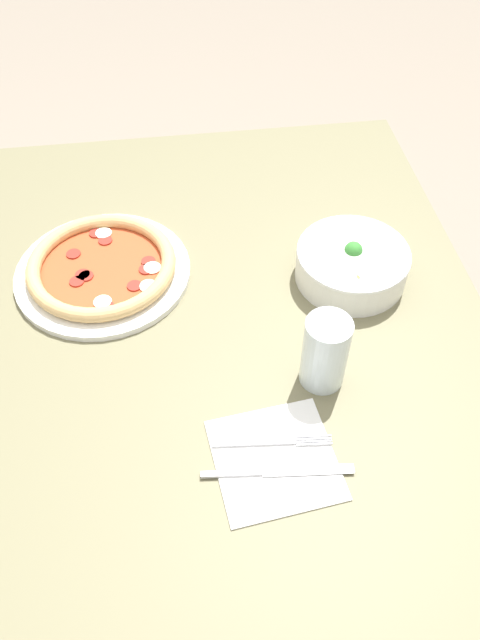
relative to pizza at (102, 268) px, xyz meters
name	(u,v)px	position (x,y,z in m)	size (l,w,h in m)	color
ground_plane	(201,510)	(0.14, 0.13, -0.75)	(8.00, 8.00, 0.00)	gray
dining_table	(184,361)	(0.14, 0.13, -0.11)	(1.15, 1.05, 0.73)	#706B4C
pizza	(102,268)	(0.00, 0.00, 0.00)	(0.31, 0.31, 0.04)	white
bowl	(352,263)	(0.06, 0.44, 0.02)	(0.20, 0.20, 0.08)	white
napkin	(275,459)	(0.41, 0.24, -0.02)	(0.19, 0.19, 0.00)	white
fork	(271,442)	(0.38, 0.24, -0.01)	(0.03, 0.17, 0.00)	silver
knife	(271,472)	(0.43, 0.23, -0.01)	(0.03, 0.21, 0.01)	silver
glass	(325,352)	(0.28, 0.34, 0.05)	(0.07, 0.07, 0.13)	silver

